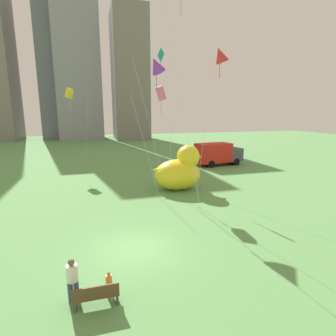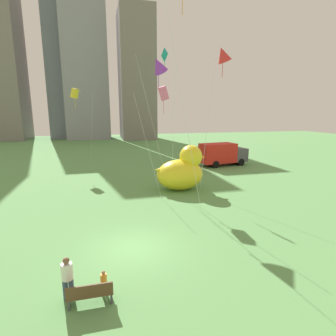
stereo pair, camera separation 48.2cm
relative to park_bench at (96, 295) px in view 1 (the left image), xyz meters
name	(u,v)px [view 1 (the left image)]	position (x,y,z in m)	size (l,w,h in m)	color
ground_plane	(135,249)	(1.94, 3.74, -0.47)	(140.00, 140.00, 0.00)	#5E9853
park_bench	(96,295)	(0.00, 0.00, 0.00)	(1.61, 0.46, 0.90)	brown
person_adult	(72,278)	(-0.78, 0.56, 0.45)	(0.41, 0.41, 1.67)	#38476B
person_child	(109,283)	(0.48, 0.51, 0.07)	(0.24, 0.24, 0.98)	silver
giant_inflatable_duck	(179,171)	(7.40, 13.25, 1.20)	(4.74, 3.04, 3.93)	yellow
box_truck	(218,154)	(15.56, 22.36, 0.97)	(6.37, 3.16, 2.85)	red
city_skyline	(46,67)	(-9.51, 64.98, 16.75)	(46.05, 18.12, 39.16)	slate
kite_pink	(161,94)	(5.92, 13.90, 7.77)	(2.99, 3.26, 8.94)	silver
kite_yellow	(69,94)	(-2.08, 25.63, 8.36)	(2.66, 3.39, 9.52)	silver
kite_red	(220,55)	(10.18, 11.75, 10.62)	(2.44, 2.30, 11.84)	silver
kite_purple	(156,65)	(5.23, 12.57, 9.78)	(2.27, 2.36, 11.04)	silver
kite_teal	(160,61)	(6.89, 18.05, 11.10)	(2.98, 3.40, 12.80)	silver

